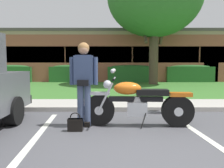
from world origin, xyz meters
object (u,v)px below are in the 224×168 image
(rider_person, at_px, (85,78))
(hedge_left, at_px, (16,73))
(hedge_right, at_px, (190,73))
(handbag, at_px, (76,124))
(hedge_center_left, at_px, (74,73))
(brick_building, at_px, (128,58))
(motorcycle, at_px, (143,103))
(hedge_center_right, at_px, (132,73))

(rider_person, bearing_deg, hedge_left, 119.08)
(rider_person, relative_size, hedge_right, 0.53)
(handbag, xyz_separation_m, hedge_center_left, (-2.03, 11.50, 0.51))
(handbag, distance_m, hedge_center_left, 11.69)
(rider_person, distance_m, brick_building, 16.91)
(hedge_left, bearing_deg, motorcycle, -56.46)
(hedge_center_right, bearing_deg, motorcycle, -93.53)
(motorcycle, relative_size, hedge_right, 0.70)
(motorcycle, distance_m, rider_person, 1.30)
(hedge_right, bearing_deg, motorcycle, -112.97)
(motorcycle, xyz_separation_m, hedge_left, (-7.38, 11.13, 0.17))
(motorcycle, distance_m, hedge_center_left, 11.63)
(motorcycle, relative_size, hedge_left, 0.88)
(hedge_left, bearing_deg, hedge_right, 0.00)
(handbag, xyz_separation_m, hedge_right, (6.04, 11.50, 0.51))
(hedge_center_left, height_order, brick_building, brick_building)
(rider_person, height_order, hedge_center_right, rider_person)
(motorcycle, relative_size, hedge_center_right, 0.70)
(motorcycle, height_order, handbag, motorcycle)
(rider_person, height_order, hedge_right, rider_person)
(hedge_center_left, height_order, hedge_right, same)
(motorcycle, height_order, hedge_left, hedge_left)
(handbag, bearing_deg, hedge_left, 117.79)
(hedge_center_left, bearing_deg, brick_building, 53.98)
(motorcycle, xyz_separation_m, rider_person, (-1.20, 0.01, 0.51))
(motorcycle, bearing_deg, hedge_left, 123.54)
(hedge_left, height_order, hedge_center_right, same)
(hedge_center_left, bearing_deg, motorcycle, -73.27)
(hedge_left, xyz_separation_m, brick_building, (8.14, 5.65, 1.21))
(motorcycle, relative_size, handbag, 6.23)
(hedge_left, bearing_deg, handbag, -62.21)
(handbag, bearing_deg, hedge_center_left, 100.00)
(motorcycle, bearing_deg, brick_building, 87.40)
(motorcycle, distance_m, hedge_left, 13.36)
(handbag, height_order, hedge_center_right, hedge_center_right)
(rider_person, distance_m, hedge_right, 12.60)
(motorcycle, bearing_deg, rider_person, 179.52)
(rider_person, xyz_separation_m, hedge_right, (5.91, 11.12, -0.34))
(hedge_center_left, relative_size, brick_building, 0.11)
(hedge_left, distance_m, hedge_center_right, 8.07)
(hedge_left, distance_m, brick_building, 9.99)
(hedge_right, bearing_deg, hedge_center_right, 180.00)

